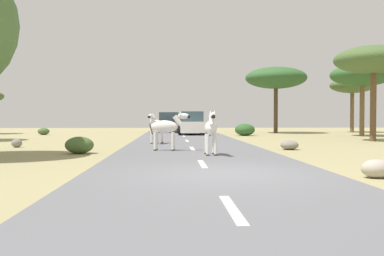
# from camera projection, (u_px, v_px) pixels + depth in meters

# --- Properties ---
(ground_plane) EXTENTS (90.00, 90.00, 0.00)m
(ground_plane) POSITION_uv_depth(u_px,v_px,m) (226.00, 175.00, 10.30)
(ground_plane) COLOR #998E60
(road) EXTENTS (6.00, 64.00, 0.05)m
(road) POSITION_uv_depth(u_px,v_px,m) (208.00, 174.00, 10.28)
(road) COLOR slate
(road) RESTS_ON ground_plane
(lane_markings) EXTENTS (0.16, 56.00, 0.01)m
(lane_markings) POSITION_uv_depth(u_px,v_px,m) (212.00, 179.00, 9.28)
(lane_markings) COLOR silver
(lane_markings) RESTS_ON road
(zebra_0) EXTENTS (0.84, 1.55, 1.54)m
(zebra_0) POSITION_uv_depth(u_px,v_px,m) (156.00, 125.00, 21.71)
(zebra_0) COLOR silver
(zebra_0) RESTS_ON road
(zebra_1) EXTENTS (1.64, 0.55, 1.55)m
(zebra_1) POSITION_uv_depth(u_px,v_px,m) (167.00, 127.00, 17.24)
(zebra_1) COLOR silver
(zebra_1) RESTS_ON road
(zebra_2) EXTENTS (0.43, 1.64, 1.55)m
(zebra_2) POSITION_uv_depth(u_px,v_px,m) (211.00, 129.00, 15.14)
(zebra_2) COLOR silver
(zebra_2) RESTS_ON road
(car_0) EXTENTS (2.08, 4.37, 1.74)m
(car_0) POSITION_uv_depth(u_px,v_px,m) (191.00, 124.00, 33.05)
(car_0) COLOR white
(car_0) RESTS_ON road
(car_1) EXTENTS (2.16, 4.41, 1.74)m
(car_1) POSITION_uv_depth(u_px,v_px,m) (169.00, 123.00, 38.33)
(car_1) COLOR black
(car_1) RESTS_ON road
(tree_1) EXTENTS (4.39, 4.39, 5.38)m
(tree_1) POSITION_uv_depth(u_px,v_px,m) (374.00, 60.00, 24.54)
(tree_1) COLOR brown
(tree_1) RESTS_ON ground_plane
(tree_3) EXTENTS (3.94, 3.94, 4.90)m
(tree_3) POSITION_uv_depth(u_px,v_px,m) (352.00, 86.00, 38.93)
(tree_3) COLOR brown
(tree_3) RESTS_ON ground_plane
(tree_4) EXTENTS (4.51, 4.51, 5.18)m
(tree_4) POSITION_uv_depth(u_px,v_px,m) (362.00, 75.00, 31.12)
(tree_4) COLOR brown
(tree_4) RESTS_ON ground_plane
(tree_5) EXTENTS (5.23, 5.23, 5.63)m
(tree_5) POSITION_uv_depth(u_px,v_px,m) (276.00, 78.00, 37.18)
(tree_5) COLOR #4C3823
(tree_5) RESTS_ON ground_plane
(bush_0) EXTENTS (0.89, 0.80, 0.53)m
(bush_0) POSITION_uv_depth(u_px,v_px,m) (44.00, 131.00, 33.59)
(bush_0) COLOR #425B2D
(bush_0) RESTS_ON ground_plane
(bush_3) EXTENTS (1.48, 1.33, 0.89)m
(bush_3) POSITION_uv_depth(u_px,v_px,m) (245.00, 130.00, 32.06)
(bush_3) COLOR #2D5628
(bush_3) RESTS_ON ground_plane
(bush_4) EXTENTS (1.07, 0.96, 0.64)m
(bush_4) POSITION_uv_depth(u_px,v_px,m) (79.00, 145.00, 16.35)
(bush_4) COLOR #425B2D
(bush_4) RESTS_ON ground_plane
(rock_1) EXTENTS (0.76, 0.69, 0.39)m
(rock_1) POSITION_uv_depth(u_px,v_px,m) (289.00, 145.00, 18.30)
(rock_1) COLOR gray
(rock_1) RESTS_ON ground_plane
(rock_2) EXTENTS (0.69, 0.54, 0.42)m
(rock_2) POSITION_uv_depth(u_px,v_px,m) (376.00, 169.00, 9.82)
(rock_2) COLOR #A89E8C
(rock_2) RESTS_ON ground_plane
(rock_3) EXTENTS (0.48, 0.41, 0.38)m
(rock_3) POSITION_uv_depth(u_px,v_px,m) (17.00, 143.00, 19.74)
(rock_3) COLOR gray
(rock_3) RESTS_ON ground_plane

